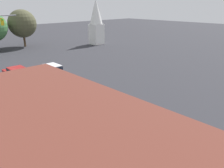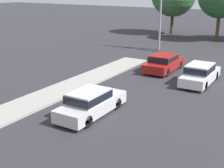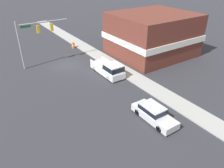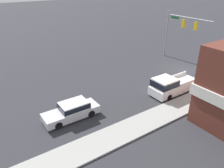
# 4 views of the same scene
# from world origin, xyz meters

# --- Properties ---
(ground_plane) EXTENTS (200.00, 200.00, 0.00)m
(ground_plane) POSITION_xyz_m (0.00, 0.00, 0.00)
(ground_plane) COLOR #2D2D33
(sidewalk_curb) EXTENTS (2.40, 60.00, 0.14)m
(sidewalk_curb) POSITION_xyz_m (-5.70, 0.00, 0.07)
(sidewalk_curb) COLOR #9E9E99
(sidewalk_curb) RESTS_ON ground
(near_signal_assembly) EXTENTS (7.23, 0.49, 6.68)m
(near_signal_assembly) POSITION_xyz_m (3.45, -2.39, 4.82)
(near_signal_assembly) COLOR gray
(near_signal_assembly) RESTS_ON ground
(car_lead) EXTENTS (1.76, 4.85, 1.48)m
(car_lead) POSITION_xyz_m (-1.57, 16.55, 0.77)
(car_lead) COLOR black
(car_lead) RESTS_ON ground
(pickup_truck_parked) EXTENTS (2.02, 5.73, 1.94)m
(pickup_truck_parked) POSITION_xyz_m (-3.29, 6.19, 0.95)
(pickup_truck_parked) COLOR black
(pickup_truck_parked) RESTS_ON ground
(construction_barrel) EXTENTS (0.54, 0.54, 1.02)m
(construction_barrel) POSITION_xyz_m (-3.90, -6.57, 0.52)
(construction_barrel) COLOR orange
(construction_barrel) RESTS_ON ground
(corner_brick_building) EXTENTS (12.40, 10.98, 6.61)m
(corner_brick_building) POSITION_xyz_m (-13.45, 3.25, 3.28)
(corner_brick_building) COLOR brown
(corner_brick_building) RESTS_ON ground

